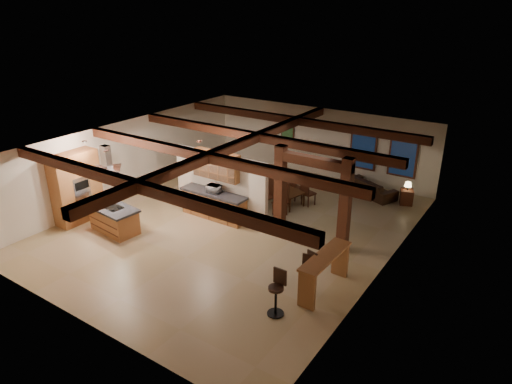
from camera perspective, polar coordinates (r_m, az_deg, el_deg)
ground at (r=15.32m, az=-2.54°, el=-4.20°), size 12.00×12.00×0.00m
room_walls at (r=14.60m, az=-2.66°, el=2.05°), size 12.00×12.00×12.00m
ceiling_beams at (r=14.29m, az=-2.73°, el=5.73°), size 10.00×12.00×0.28m
timber_posts at (r=13.78m, az=6.99°, el=0.55°), size 2.50×0.30×2.90m
partition_wall at (r=15.79m, az=-4.47°, el=0.97°), size 3.80×0.18×2.20m
pantry_cabinet at (r=16.35m, az=-21.53°, el=0.54°), size 0.67×1.60×2.40m
back_counter at (r=15.75m, az=-5.27°, el=-1.58°), size 2.50×0.66×0.94m
upper_display_cabinet at (r=15.39m, az=-4.98°, el=3.35°), size 1.80×0.36×0.95m
range_hood at (r=14.94m, az=-17.88°, el=1.43°), size 1.10×1.10×1.40m
back_windows at (r=18.53m, az=15.56°, el=4.82°), size 2.70×0.07×1.70m
framed_art at (r=20.15m, az=3.97°, el=7.60°), size 0.65×0.05×0.85m
recessed_cans at (r=14.57m, az=-15.43°, el=5.72°), size 3.16×2.46×0.03m
kitchen_island at (r=15.45m, az=-17.29°, el=-3.24°), size 1.81×1.09×0.86m
dining_table at (r=16.85m, az=3.20°, el=-0.54°), size 1.80×1.25×0.58m
sofa at (r=18.18m, az=14.13°, el=0.63°), size 2.28×1.64×0.62m
microwave at (r=15.50m, az=-5.27°, el=0.41°), size 0.49×0.34×0.26m
bar_counter at (r=11.84m, az=8.61°, el=-9.22°), size 0.57×2.01×1.05m
side_table at (r=17.68m, az=18.29°, el=-0.60°), size 0.58×0.58×0.56m
table_lamp at (r=17.50m, az=18.48°, el=0.90°), size 0.26×0.26×0.31m
bar_stool_a at (r=11.00m, az=2.62°, el=-12.43°), size 0.41×0.41×1.16m
bar_stool_b at (r=11.86m, az=6.31°, el=-10.12°), size 0.36×0.37×1.02m
bar_stool_c at (r=11.88m, az=6.56°, el=-9.85°), size 0.39×0.40×1.09m
dining_chairs at (r=16.73m, az=3.22°, el=0.47°), size 2.28×2.28×1.20m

